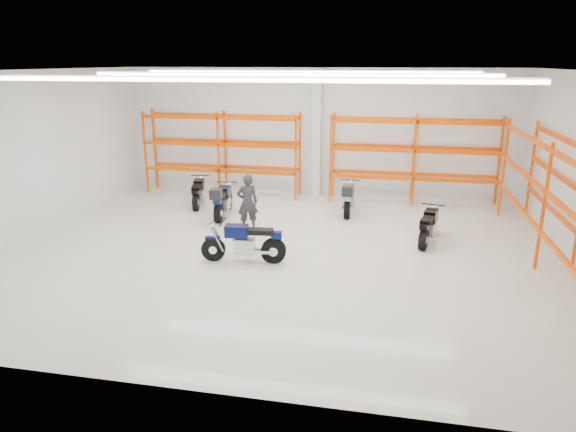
% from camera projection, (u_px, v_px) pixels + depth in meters
% --- Properties ---
extents(ground, '(14.00, 14.00, 0.00)m').
position_uv_depth(ground, '(283.00, 251.00, 13.26)').
color(ground, beige).
rests_on(ground, ground).
extents(room_shell, '(14.02, 12.02, 4.51)m').
position_uv_depth(room_shell, '(283.00, 123.00, 12.33)').
color(room_shell, silver).
rests_on(room_shell, ground).
extents(motorcycle_main, '(2.09, 0.69, 1.03)m').
position_uv_depth(motorcycle_main, '(247.00, 243.00, 12.42)').
color(motorcycle_main, black).
rests_on(motorcycle_main, ground).
extents(motorcycle_back_a, '(0.69, 1.91, 0.95)m').
position_uv_depth(motorcycle_back_a, '(198.00, 193.00, 17.28)').
color(motorcycle_back_a, black).
rests_on(motorcycle_back_a, ground).
extents(motorcycle_back_b, '(0.68, 2.13, 1.10)m').
position_uv_depth(motorcycle_back_b, '(222.00, 201.00, 15.95)').
color(motorcycle_back_b, black).
rests_on(motorcycle_back_b, ground).
extents(motorcycle_back_c, '(0.67, 2.09, 1.08)m').
position_uv_depth(motorcycle_back_c, '(348.00, 198.00, 16.34)').
color(motorcycle_back_c, black).
rests_on(motorcycle_back_c, ground).
extents(motorcycle_back_d, '(0.80, 1.91, 0.95)m').
position_uv_depth(motorcycle_back_d, '(428.00, 227.00, 13.73)').
color(motorcycle_back_d, black).
rests_on(motorcycle_back_d, ground).
extents(standing_man, '(0.71, 0.61, 1.65)m').
position_uv_depth(standing_man, '(248.00, 203.00, 14.69)').
color(standing_man, black).
rests_on(standing_man, ground).
extents(structural_column, '(0.32, 0.32, 4.50)m').
position_uv_depth(structural_column, '(316.00, 134.00, 18.07)').
color(structural_column, white).
rests_on(structural_column, ground).
extents(pallet_racking_back_left, '(5.67, 0.87, 3.00)m').
position_uv_depth(pallet_racking_back_left, '(222.00, 145.00, 18.52)').
color(pallet_racking_back_left, '#FF4F00').
rests_on(pallet_racking_back_left, ground).
extents(pallet_racking_back_right, '(5.67, 0.87, 3.00)m').
position_uv_depth(pallet_racking_back_right, '(415.00, 152.00, 17.25)').
color(pallet_racking_back_right, '#FF4F00').
rests_on(pallet_racking_back_right, ground).
extents(pallet_racking_side, '(0.87, 9.07, 3.00)m').
position_uv_depth(pallet_racking_side, '(565.00, 196.00, 11.53)').
color(pallet_racking_side, '#FF4F00').
rests_on(pallet_racking_side, ground).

